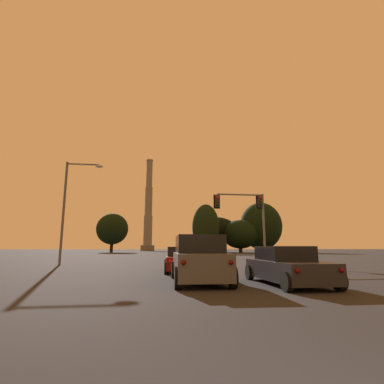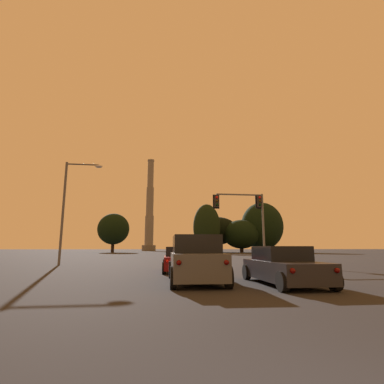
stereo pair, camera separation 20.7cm
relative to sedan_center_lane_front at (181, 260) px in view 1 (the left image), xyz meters
name	(u,v)px [view 1 (the left image)]	position (x,y,z in m)	size (l,w,h in m)	color
sedan_center_lane_front	(181,260)	(0.00, 0.00, 0.00)	(2.18, 4.77, 1.43)	maroon
suv_center_lane_second	(199,260)	(0.14, -5.80, 0.23)	(2.29, 4.97, 1.86)	#4C4F54
sedan_right_lane_second	(286,266)	(3.37, -6.87, 0.00)	(2.03, 4.72, 1.43)	#232328
traffic_light_overhead_right	(247,210)	(6.53, 7.12, 3.96)	(4.63, 0.50, 6.09)	slate
street_lamp	(70,201)	(-8.56, 7.70, 4.57)	(3.07, 0.36, 8.56)	#56565B
smokestack	(148,214)	(-3.24, 117.10, 15.69)	(6.07, 6.07, 41.57)	slate
treeline_far_left	(261,226)	(32.83, 73.55, 7.55)	(13.26, 11.94, 15.65)	black
treeline_right_mid	(240,234)	(25.42, 71.99, 4.82)	(11.25, 10.12, 9.87)	black
treeline_center_left	(112,229)	(-13.54, 75.92, 6.36)	(9.54, 8.59, 11.74)	black
treeline_far_right	(216,231)	(18.66, 76.47, 6.05)	(13.93, 12.54, 11.16)	black
treeline_left_mid	(206,227)	(13.93, 67.97, 6.64)	(7.93, 7.13, 13.99)	black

